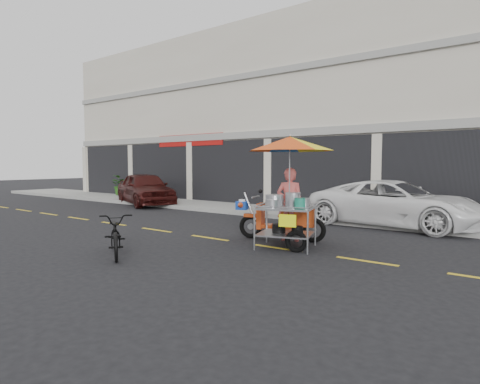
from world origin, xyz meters
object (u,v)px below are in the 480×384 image
Objects in this scene: near_bicycle at (116,234)px; food_vendor_rig at (288,176)px; maroon_sedan at (145,189)px; white_pickup at (396,204)px.

near_bicycle is 0.59× the size of food_vendor_rig.
maroon_sedan is 2.55× the size of near_bicycle.
food_vendor_rig is at bearing -89.27° from maroon_sedan.
maroon_sedan reaches higher than white_pickup.
near_bicycle is at bearing -110.10° from maroon_sedan.
maroon_sedan is 10.34m from near_bicycle.
maroon_sedan is at bearing 140.98° from food_vendor_rig.
white_pickup is 4.50m from food_vendor_rig.
food_vendor_rig is at bearing -1.31° from near_bicycle.
white_pickup is 1.71× the size of food_vendor_rig.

